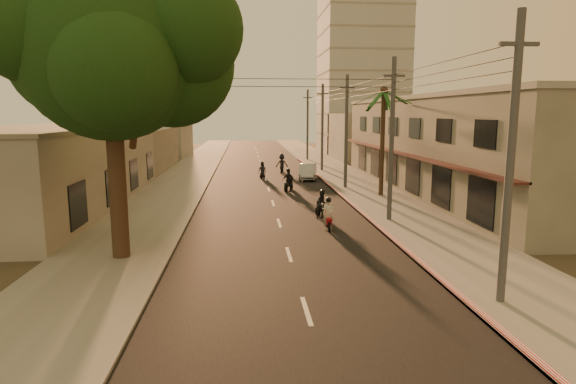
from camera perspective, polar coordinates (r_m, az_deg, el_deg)
name	(u,v)px	position (r m, az deg, el deg)	size (l,w,h in m)	color
ground	(294,270)	(18.93, 0.66, -9.18)	(160.00, 160.00, 0.00)	#383023
road	(269,189)	(38.37, -2.31, 0.31)	(10.00, 140.00, 0.02)	black
sidewalk_right	(361,188)	(39.43, 8.64, 0.53)	(5.00, 140.00, 0.12)	slate
sidewalk_left	(173,190)	(38.75, -13.46, 0.22)	(5.00, 140.00, 0.12)	slate
curb_stripe	(344,198)	(34.09, 6.69, -0.73)	(0.20, 60.00, 0.20)	#B21613
shophouse_row	(451,144)	(39.24, 18.71, 5.37)	(8.80, 34.20, 7.30)	gray
left_building	(55,167)	(34.28, -25.88, 2.67)	(8.20, 24.20, 5.20)	#9F9990
distant_tower	(362,60)	(76.39, 8.75, 15.20)	(12.10, 12.10, 28.00)	#B7B5B2
broadleaf_tree	(121,50)	(20.73, -19.19, 15.66)	(9.60, 8.70, 12.10)	black
palm_tree	(384,97)	(35.27, 11.28, 10.99)	(5.00, 5.00, 8.20)	black
utility_poles	(347,107)	(38.70, 6.98, 10.02)	(1.20, 48.26, 9.00)	#38383A
filler_right	(365,136)	(64.88, 9.10, 6.53)	(8.00, 14.00, 6.00)	#9F9990
filler_left_near	(129,150)	(53.41, -18.32, 4.75)	(8.00, 14.00, 4.40)	#9F9990
filler_left_far	(159,131)	(70.96, -15.07, 6.96)	(8.00, 14.00, 7.00)	#9F9990
scooter_red	(328,216)	(25.09, 4.80, -2.79)	(0.69, 1.76, 1.73)	black
scooter_mid_a	(322,205)	(27.81, 4.11, -1.55)	(1.09, 1.69, 1.70)	black
scooter_mid_b	(288,181)	(37.43, 0.04, 1.34)	(1.30, 1.69, 1.79)	black
scooter_far_a	(262,171)	(44.80, -3.05, 2.52)	(0.91, 1.61, 1.59)	black
scooter_far_b	(282,164)	(48.81, -0.73, 3.31)	(1.40, 2.02, 2.00)	black
parked_car	(308,172)	(44.30, 2.38, 2.43)	(2.20, 4.50, 1.42)	#A1A2A9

